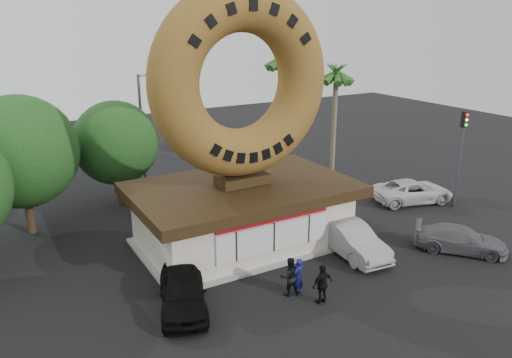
{
  "coord_description": "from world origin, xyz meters",
  "views": [
    {
      "loc": [
        -11.41,
        -15.23,
        11.36
      ],
      "look_at": [
        -0.35,
        4.0,
        4.18
      ],
      "focal_mm": 35.0,
      "sensor_mm": 36.0,
      "label": 1
    }
  ],
  "objects": [
    {
      "name": "person_right",
      "position": [
        0.09,
        -0.76,
        0.87
      ],
      "size": [
        1.05,
        0.49,
        1.75
      ],
      "primitive_type": "imported",
      "rotation": [
        0.0,
        0.0,
        3.21
      ],
      "color": "black",
      "rests_on": "ground"
    },
    {
      "name": "car_white",
      "position": [
        12.47,
        6.03,
        0.72
      ],
      "size": [
        5.66,
        3.73,
        1.44
      ],
      "primitive_type": "imported",
      "rotation": [
        0.0,
        0.0,
        1.29
      ],
      "color": "silver",
      "rests_on": "ground"
    },
    {
      "name": "street_lamp",
      "position": [
        -1.86,
        16.0,
        4.48
      ],
      "size": [
        2.11,
        0.2,
        8.0
      ],
      "color": "#59595E",
      "rests_on": "ground"
    },
    {
      "name": "tree_mid",
      "position": [
        -4.0,
        15.0,
        4.02
      ],
      "size": [
        5.2,
        5.2,
        6.63
      ],
      "color": "#473321",
      "rests_on": "ground"
    },
    {
      "name": "palm_far",
      "position": [
        11.0,
        12.5,
        7.48
      ],
      "size": [
        2.6,
        2.6,
        8.75
      ],
      "color": "#726651",
      "rests_on": "ground"
    },
    {
      "name": "person_center",
      "position": [
        -0.73,
        0.46,
        0.87
      ],
      "size": [
        0.98,
        0.85,
        1.74
      ],
      "primitive_type": "imported",
      "rotation": [
        0.0,
        0.0,
        2.89
      ],
      "color": "black",
      "rests_on": "ground"
    },
    {
      "name": "car_silver",
      "position": [
        4.11,
        2.23,
        0.81
      ],
      "size": [
        2.05,
        5.0,
        1.61
      ],
      "primitive_type": "imported",
      "rotation": [
        0.0,
        0.0,
        -0.07
      ],
      "color": "gray",
      "rests_on": "ground"
    },
    {
      "name": "car_black",
      "position": [
        -5.09,
        1.76,
        0.78
      ],
      "size": [
        3.23,
        4.94,
        1.56
      ],
      "primitive_type": "imported",
      "rotation": [
        0.0,
        0.0,
        -0.33
      ],
      "color": "black",
      "rests_on": "ground"
    },
    {
      "name": "ground",
      "position": [
        0.0,
        0.0,
        0.0
      ],
      "size": [
        90.0,
        90.0,
        0.0
      ],
      "primitive_type": "plane",
      "color": "black",
      "rests_on": "ground"
    },
    {
      "name": "person_left",
      "position": [
        -0.38,
        0.32,
        0.83
      ],
      "size": [
        0.71,
        0.59,
        1.67
      ],
      "primitive_type": "imported",
      "rotation": [
        0.0,
        0.0,
        3.52
      ],
      "color": "navy",
      "rests_on": "ground"
    },
    {
      "name": "tree_west",
      "position": [
        -9.5,
        13.0,
        4.64
      ],
      "size": [
        6.0,
        6.0,
        7.65
      ],
      "color": "#473321",
      "rests_on": "ground"
    },
    {
      "name": "donut_shop",
      "position": [
        0.0,
        5.98,
        1.77
      ],
      "size": [
        11.2,
        7.2,
        3.8
      ],
      "color": "beige",
      "rests_on": "ground"
    },
    {
      "name": "traffic_signal",
      "position": [
        14.0,
        3.99,
        3.87
      ],
      "size": [
        0.3,
        0.38,
        6.07
      ],
      "color": "#59595E",
      "rests_on": "ground"
    },
    {
      "name": "car_grey",
      "position": [
        9.16,
        -0.36,
        0.65
      ],
      "size": [
        4.31,
        4.58,
        1.3
      ],
      "primitive_type": "imported",
      "rotation": [
        0.0,
        0.0,
        0.71
      ],
      "color": "slate",
      "rests_on": "ground"
    },
    {
      "name": "giant_donut",
      "position": [
        0.0,
        6.0,
        8.45
      ],
      "size": [
        9.3,
        2.37,
        9.3
      ],
      "primitive_type": "torus",
      "rotation": [
        1.57,
        0.0,
        0.0
      ],
      "color": "brown",
      "rests_on": "donut_shop"
    },
    {
      "name": "palm_near",
      "position": [
        7.5,
        14.0,
        8.41
      ],
      "size": [
        2.6,
        2.6,
        9.75
      ],
      "color": "#726651",
      "rests_on": "ground"
    }
  ]
}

